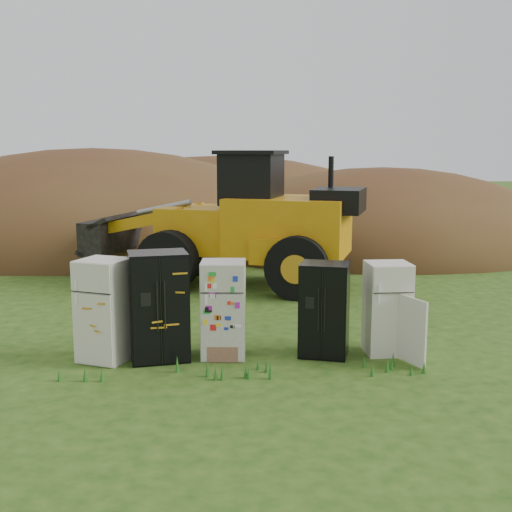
{
  "coord_description": "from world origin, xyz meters",
  "views": [
    {
      "loc": [
        -0.67,
        -10.78,
        3.58
      ],
      "look_at": [
        0.2,
        2.0,
        1.44
      ],
      "focal_mm": 45.0,
      "sensor_mm": 36.0,
      "label": 1
    }
  ],
  "objects_px": {
    "wheel_loader": "(219,218)",
    "fridge_leftmost": "(105,310)",
    "fridge_black_right": "(324,309)",
    "fridge_sticker": "(224,309)",
    "fridge_open_door": "(387,308)",
    "fridge_black_side": "(159,306)"
  },
  "relations": [
    {
      "from": "fridge_black_right",
      "to": "fridge_open_door",
      "type": "relative_size",
      "value": 1.01
    },
    {
      "from": "fridge_sticker",
      "to": "wheel_loader",
      "type": "relative_size",
      "value": 0.23
    },
    {
      "from": "fridge_open_door",
      "to": "wheel_loader",
      "type": "xyz_separation_m",
      "value": [
        -2.87,
        6.16,
        0.96
      ]
    },
    {
      "from": "fridge_sticker",
      "to": "wheel_loader",
      "type": "height_order",
      "value": "wheel_loader"
    },
    {
      "from": "fridge_sticker",
      "to": "wheel_loader",
      "type": "distance_m",
      "value": 6.23
    },
    {
      "from": "fridge_black_side",
      "to": "fridge_sticker",
      "type": "relative_size",
      "value": 1.11
    },
    {
      "from": "fridge_leftmost",
      "to": "wheel_loader",
      "type": "height_order",
      "value": "wheel_loader"
    },
    {
      "from": "fridge_sticker",
      "to": "wheel_loader",
      "type": "xyz_separation_m",
      "value": [
        0.01,
        6.16,
        0.93
      ]
    },
    {
      "from": "fridge_sticker",
      "to": "fridge_open_door",
      "type": "distance_m",
      "value": 2.89
    },
    {
      "from": "wheel_loader",
      "to": "fridge_leftmost",
      "type": "bearing_deg",
      "value": -88.48
    },
    {
      "from": "fridge_leftmost",
      "to": "fridge_open_door",
      "type": "bearing_deg",
      "value": 24.53
    },
    {
      "from": "fridge_leftmost",
      "to": "fridge_sticker",
      "type": "height_order",
      "value": "fridge_leftmost"
    },
    {
      "from": "fridge_leftmost",
      "to": "fridge_open_door",
      "type": "relative_size",
      "value": 1.08
    },
    {
      "from": "fridge_black_right",
      "to": "wheel_loader",
      "type": "distance_m",
      "value": 6.52
    },
    {
      "from": "fridge_leftmost",
      "to": "fridge_sticker",
      "type": "bearing_deg",
      "value": 25.32
    },
    {
      "from": "fridge_black_right",
      "to": "fridge_black_side",
      "type": "bearing_deg",
      "value": -162.83
    },
    {
      "from": "fridge_leftmost",
      "to": "wheel_loader",
      "type": "xyz_separation_m",
      "value": [
        2.03,
        6.21,
        0.9
      ]
    },
    {
      "from": "fridge_leftmost",
      "to": "fridge_black_side",
      "type": "distance_m",
      "value": 0.92
    },
    {
      "from": "fridge_leftmost",
      "to": "fridge_black_right",
      "type": "height_order",
      "value": "fridge_leftmost"
    },
    {
      "from": "fridge_sticker",
      "to": "fridge_black_right",
      "type": "height_order",
      "value": "fridge_sticker"
    },
    {
      "from": "fridge_black_right",
      "to": "fridge_open_door",
      "type": "xyz_separation_m",
      "value": [
        1.13,
        0.05,
        -0.01
      ]
    },
    {
      "from": "fridge_open_door",
      "to": "fridge_sticker",
      "type": "bearing_deg",
      "value": 178.61
    }
  ]
}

